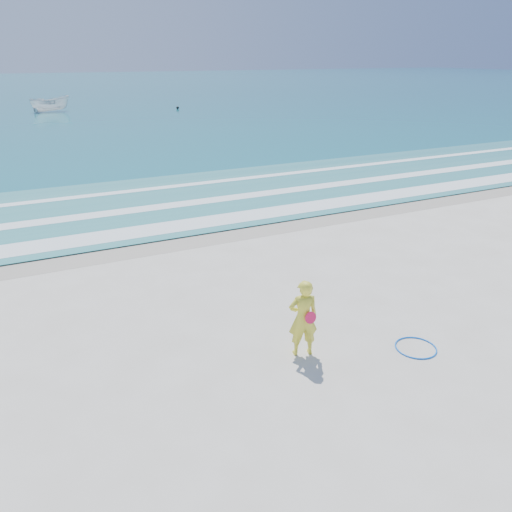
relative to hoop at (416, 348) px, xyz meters
name	(u,v)px	position (x,y,z in m)	size (l,w,h in m)	color
ground	(327,359)	(-2.10, 0.53, -0.02)	(400.00, 400.00, 0.00)	silver
wet_sand	(192,237)	(-2.10, 9.53, -0.02)	(400.00, 2.40, 0.00)	#B2A893
ocean	(30,89)	(-2.10, 105.53, 0.00)	(400.00, 190.00, 0.04)	#19727F
shallow	(156,202)	(-2.10, 14.53, 0.03)	(400.00, 10.00, 0.01)	#59B7AD
foam_near	(181,225)	(-2.10, 10.83, 0.04)	(400.00, 1.40, 0.01)	white
foam_mid	(161,207)	(-2.10, 13.73, 0.04)	(400.00, 0.90, 0.01)	white
foam_far	(142,190)	(-2.10, 17.03, 0.04)	(400.00, 0.60, 0.01)	white
hoop	(416,348)	(0.00, 0.00, 0.00)	(0.95, 0.95, 0.03)	blue
boat	(50,104)	(-2.57, 57.98, 0.91)	(1.72, 4.57, 1.77)	silver
buoy	(178,108)	(11.73, 54.27, 0.20)	(0.35, 0.35, 0.35)	black
woman	(303,318)	(-2.48, 0.99, 0.89)	(0.76, 0.60, 1.82)	yellow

